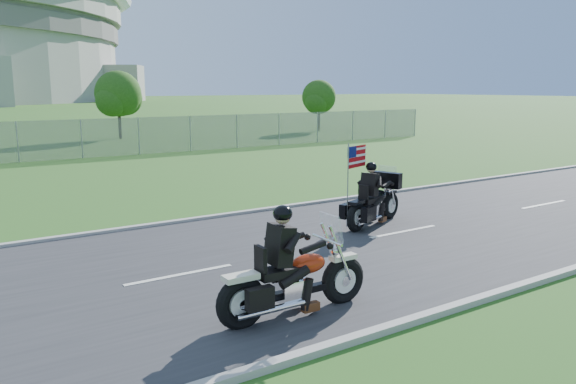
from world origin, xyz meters
TOP-DOWN VIEW (x-y plane):
  - ground at (0.00, 0.00)m, footprint 420.00×420.00m
  - road at (0.00, 0.00)m, footprint 120.00×8.00m
  - curb_north at (0.00, 4.05)m, footprint 120.00×0.18m
  - curb_south at (0.00, -4.05)m, footprint 120.00×0.18m
  - tree_fence_near at (6.04, 30.04)m, footprint 3.52×3.28m
  - tree_fence_far at (22.04, 28.03)m, footprint 3.08×2.87m
  - motorcycle_lead at (-1.24, -2.78)m, footprint 2.77×0.67m
  - motorcycle_follow at (3.88, 1.00)m, footprint 2.50×1.25m

SIDE VIEW (x-z plane):
  - ground at x=0.00m, z-range 0.00..0.00m
  - road at x=0.00m, z-range 0.00..0.04m
  - curb_north at x=0.00m, z-range -0.01..0.11m
  - curb_south at x=0.00m, z-range -0.01..0.11m
  - motorcycle_lead at x=-1.24m, z-range -0.35..1.52m
  - motorcycle_follow at x=3.88m, z-range -0.49..1.67m
  - tree_fence_far at x=22.04m, z-range 0.54..4.74m
  - tree_fence_near at x=6.04m, z-range 0.60..5.35m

